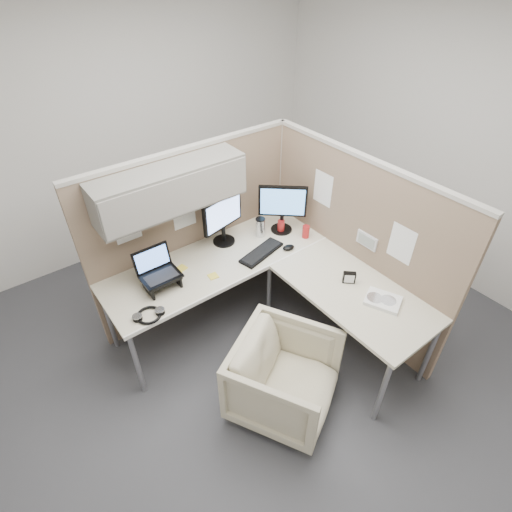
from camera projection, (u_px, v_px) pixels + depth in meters
ground at (264, 347)px, 3.62m from camera, size 4.50×4.50×0.00m
partition_back at (185, 213)px, 3.35m from camera, size 2.00×0.36×1.63m
partition_right at (350, 242)px, 3.50m from camera, size 0.07×2.03×1.63m
desk at (267, 277)px, 3.33m from camera, size 2.00×1.98×0.73m
office_chair at (285, 375)px, 2.96m from camera, size 0.94×0.93×0.73m
monitor_left at (223, 216)px, 3.49m from camera, size 0.44×0.20×0.47m
monitor_right at (282, 205)px, 3.64m from camera, size 0.35×0.32×0.47m
laptop_station at (159, 274)px, 3.12m from camera, size 0.30×0.26×0.31m
keyboard at (261, 253)px, 3.51m from camera, size 0.47×0.25×0.02m
mouse at (289, 248)px, 3.55m from camera, size 0.12×0.09×0.04m
travel_mug at (260, 227)px, 3.68m from camera, size 0.09×0.09×0.19m
soda_can_green at (306, 232)px, 3.68m from camera, size 0.07×0.07×0.12m
soda_can_silver at (281, 226)px, 3.75m from camera, size 0.07×0.07×0.12m
sticky_note_a at (213, 276)px, 3.28m from camera, size 0.08×0.08×0.01m
sticky_note_c at (182, 268)px, 3.36m from camera, size 0.09×0.09×0.01m
headphones at (149, 315)px, 2.92m from camera, size 0.23×0.23×0.03m
paper_stack at (383, 301)px, 3.03m from camera, size 0.29×0.32×0.03m
desk_clock at (349, 278)px, 3.19m from camera, size 0.10×0.10×0.10m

